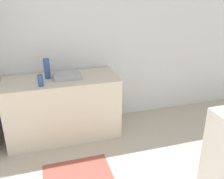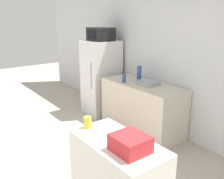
{
  "view_description": "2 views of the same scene",
  "coord_description": "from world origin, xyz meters",
  "px_view_note": "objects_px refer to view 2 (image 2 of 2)",
  "views": [
    {
      "loc": [
        -0.17,
        -0.44,
        2.03
      ],
      "look_at": [
        0.54,
        1.93,
        0.99
      ],
      "focal_mm": 40.0,
      "sensor_mm": 36.0,
      "label": 1
    },
    {
      "loc": [
        3.04,
        -0.13,
        2.0
      ],
      "look_at": [
        0.0,
        2.17,
        0.86
      ],
      "focal_mm": 40.0,
      "sensor_mm": 36.0,
      "label": 2
    }
  ],
  "objects_px": {
    "bottle_tall": "(139,73)",
    "microwave": "(101,34)",
    "refrigerator": "(101,77)",
    "bottle_short": "(124,78)",
    "basket": "(130,143)",
    "jar": "(88,122)"
  },
  "relations": [
    {
      "from": "bottle_short",
      "to": "jar",
      "type": "bearing_deg",
      "value": -48.2
    },
    {
      "from": "microwave",
      "to": "basket",
      "type": "bearing_deg",
      "value": -30.99
    },
    {
      "from": "refrigerator",
      "to": "basket",
      "type": "xyz_separation_m",
      "value": [
        2.92,
        -1.75,
        0.34
      ]
    },
    {
      "from": "microwave",
      "to": "jar",
      "type": "height_order",
      "value": "microwave"
    },
    {
      "from": "basket",
      "to": "jar",
      "type": "xyz_separation_m",
      "value": [
        -0.53,
        -0.04,
        -0.01
      ]
    },
    {
      "from": "bottle_short",
      "to": "basket",
      "type": "bearing_deg",
      "value": -38.76
    },
    {
      "from": "bottle_short",
      "to": "refrigerator",
      "type": "bearing_deg",
      "value": 170.95
    },
    {
      "from": "refrigerator",
      "to": "basket",
      "type": "distance_m",
      "value": 3.42
    },
    {
      "from": "basket",
      "to": "microwave",
      "type": "bearing_deg",
      "value": 149.01
    },
    {
      "from": "refrigerator",
      "to": "jar",
      "type": "distance_m",
      "value": 3.01
    },
    {
      "from": "jar",
      "to": "basket",
      "type": "bearing_deg",
      "value": 4.46
    },
    {
      "from": "basket",
      "to": "jar",
      "type": "height_order",
      "value": "basket"
    },
    {
      "from": "bottle_tall",
      "to": "microwave",
      "type": "bearing_deg",
      "value": -173.39
    },
    {
      "from": "microwave",
      "to": "jar",
      "type": "xyz_separation_m",
      "value": [
        2.39,
        -1.79,
        -0.55
      ]
    },
    {
      "from": "bottle_tall",
      "to": "jar",
      "type": "bearing_deg",
      "value": -54.24
    },
    {
      "from": "refrigerator",
      "to": "bottle_tall",
      "type": "xyz_separation_m",
      "value": [
        1.01,
        0.12,
        0.25
      ]
    },
    {
      "from": "microwave",
      "to": "bottle_tall",
      "type": "height_order",
      "value": "microwave"
    },
    {
      "from": "refrigerator",
      "to": "bottle_short",
      "type": "distance_m",
      "value": 0.95
    },
    {
      "from": "basket",
      "to": "refrigerator",
      "type": "bearing_deg",
      "value": 148.99
    },
    {
      "from": "refrigerator",
      "to": "jar",
      "type": "bearing_deg",
      "value": -36.92
    },
    {
      "from": "bottle_tall",
      "to": "basket",
      "type": "xyz_separation_m",
      "value": [
        1.91,
        -1.87,
        0.09
      ]
    },
    {
      "from": "basket",
      "to": "jar",
      "type": "distance_m",
      "value": 0.53
    }
  ]
}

